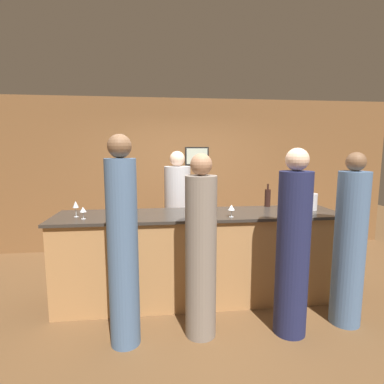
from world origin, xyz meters
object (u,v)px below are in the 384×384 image
at_px(wine_bottle_0, 268,198).
at_px(wine_bottle_1, 133,207).
at_px(bartender, 178,216).
at_px(ice_bucket, 310,202).
at_px(guest_1, 201,253).
at_px(guest_2, 350,246).
at_px(guest_0, 123,248).
at_px(guest_3, 293,249).

height_order(wine_bottle_0, wine_bottle_1, wine_bottle_0).
distance_m(bartender, ice_bucket, 1.92).
distance_m(wine_bottle_0, wine_bottle_1, 1.82).
xyz_separation_m(guest_1, wine_bottle_0, (1.08, 1.08, 0.36)).
xyz_separation_m(wine_bottle_0, ice_bucket, (0.47, -0.27, -0.02)).
bearing_deg(guest_2, guest_0, -177.97).
xyz_separation_m(guest_2, ice_bucket, (-0.04, 0.78, 0.34)).
xyz_separation_m(guest_2, wine_bottle_0, (-0.51, 1.05, 0.36)).
relative_size(bartender, wine_bottle_1, 6.00).
height_order(wine_bottle_0, ice_bucket, wine_bottle_0).
distance_m(guest_0, guest_1, 0.75).
xyz_separation_m(bartender, guest_1, (0.11, -1.70, 0.01)).
xyz_separation_m(guest_1, ice_bucket, (1.55, 0.81, 0.34)).
relative_size(bartender, wine_bottle_0, 5.94).
bearing_deg(ice_bucket, guest_3, -125.93).
xyz_separation_m(wine_bottle_1, ice_bucket, (2.25, 0.16, -0.01)).
bearing_deg(guest_2, wine_bottle_0, 116.11).
bearing_deg(wine_bottle_0, ice_bucket, -29.76).
bearing_deg(ice_bucket, guest_1, -152.56).
relative_size(guest_2, guest_3, 0.98).
height_order(guest_0, guest_3, guest_0).
bearing_deg(guest_2, wine_bottle_1, 164.77).
bearing_deg(ice_bucket, wine_bottle_1, -176.04).
distance_m(guest_1, wine_bottle_0, 1.56).
relative_size(guest_0, guest_1, 1.09).
height_order(bartender, guest_1, bartender).
bearing_deg(wine_bottle_1, guest_3, -24.09).
relative_size(guest_1, wine_bottle_1, 5.95).
bearing_deg(bartender, guest_3, 120.16).
bearing_deg(guest_3, ice_bucket, 54.07).
relative_size(guest_1, wine_bottle_0, 5.90).
relative_size(guest_2, wine_bottle_1, 5.99).
distance_m(guest_3, ice_bucket, 1.13).
bearing_deg(wine_bottle_1, guest_0, -93.89).
relative_size(guest_1, guest_3, 0.97).
bearing_deg(wine_bottle_1, wine_bottle_0, 13.53).
relative_size(guest_0, ice_bucket, 9.50).
height_order(guest_0, guest_1, guest_0).
relative_size(bartender, guest_2, 1.00).
relative_size(guest_3, wine_bottle_0, 6.06).
xyz_separation_m(guest_1, guest_3, (0.92, -0.07, 0.02)).
height_order(bartender, guest_2, bartender).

